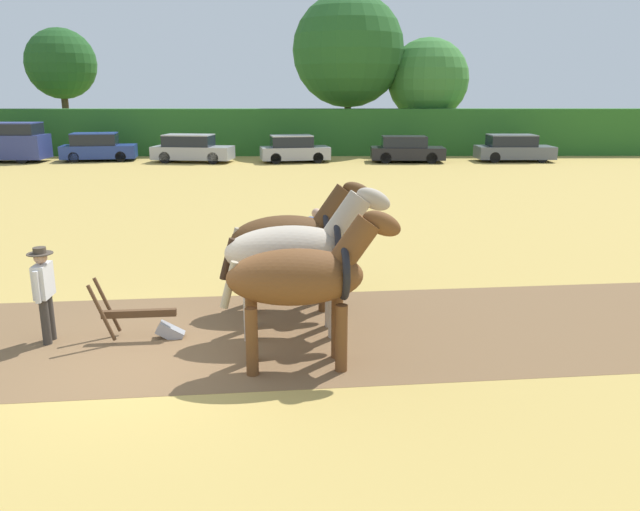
{
  "coord_description": "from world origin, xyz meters",
  "views": [
    {
      "loc": [
        2.52,
        -8.69,
        4.01
      ],
      "look_at": [
        2.61,
        2.22,
        1.1
      ],
      "focal_mm": 35.0,
      "sensor_mm": 36.0,
      "label": 1
    }
  ],
  "objects_px": {
    "draft_horse_lead_left": "(303,277)",
    "parked_car_right": "(513,149)",
    "tree_center_left": "(348,50)",
    "parked_car_center": "(294,149)",
    "farmer_beside_team": "(316,238)",
    "draft_horse_lead_right": "(298,252)",
    "parked_car_center_right": "(406,150)",
    "plow": "(147,321)",
    "parked_car_center_left": "(192,149)",
    "draft_horse_trail_left": "(293,239)",
    "parked_car_left": "(98,148)",
    "tree_left": "(61,64)",
    "farmer_at_plow": "(44,288)",
    "tree_center": "(428,80)"
  },
  "relations": [
    {
      "from": "parked_car_left",
      "to": "parked_car_right",
      "type": "distance_m",
      "value": 24.09
    },
    {
      "from": "draft_horse_lead_right",
      "to": "parked_car_center_right",
      "type": "height_order",
      "value": "draft_horse_lead_right"
    },
    {
      "from": "tree_center",
      "to": "draft_horse_lead_left",
      "type": "height_order",
      "value": "tree_center"
    },
    {
      "from": "draft_horse_trail_left",
      "to": "parked_car_center",
      "type": "xyz_separation_m",
      "value": [
        -0.8,
        24.7,
        -0.62
      ]
    },
    {
      "from": "draft_horse_trail_left",
      "to": "parked_car_center",
      "type": "height_order",
      "value": "draft_horse_trail_left"
    },
    {
      "from": "tree_left",
      "to": "plow",
      "type": "height_order",
      "value": "tree_left"
    },
    {
      "from": "draft_horse_lead_right",
      "to": "plow",
      "type": "relative_size",
      "value": 1.93
    },
    {
      "from": "draft_horse_lead_left",
      "to": "parked_car_right",
      "type": "distance_m",
      "value": 29.95
    },
    {
      "from": "plow",
      "to": "parked_car_center_left",
      "type": "xyz_separation_m",
      "value": [
        -4.25,
        26.21,
        0.44
      ]
    },
    {
      "from": "parked_car_left",
      "to": "parked_car_right",
      "type": "relative_size",
      "value": 1.0
    },
    {
      "from": "tree_left",
      "to": "tree_center",
      "type": "distance_m",
      "value": 24.12
    },
    {
      "from": "parked_car_center",
      "to": "farmer_beside_team",
      "type": "bearing_deg",
      "value": -97.01
    },
    {
      "from": "tree_center_left",
      "to": "parked_car_right",
      "type": "xyz_separation_m",
      "value": [
        9.3,
        -5.78,
        -5.72
      ]
    },
    {
      "from": "farmer_at_plow",
      "to": "parked_car_center",
      "type": "bearing_deg",
      "value": 80.6
    },
    {
      "from": "farmer_at_plow",
      "to": "parked_car_right",
      "type": "relative_size",
      "value": 0.37
    },
    {
      "from": "tree_center_left",
      "to": "parked_car_center",
      "type": "xyz_separation_m",
      "value": [
        -3.36,
        -6.08,
        -5.73
      ]
    },
    {
      "from": "farmer_beside_team",
      "to": "draft_horse_lead_left",
      "type": "bearing_deg",
      "value": -149.91
    },
    {
      "from": "farmer_beside_team",
      "to": "parked_car_right",
      "type": "distance_m",
      "value": 25.69
    },
    {
      "from": "parked_car_center_right",
      "to": "parked_car_right",
      "type": "bearing_deg",
      "value": 5.46
    },
    {
      "from": "tree_left",
      "to": "tree_center",
      "type": "xyz_separation_m",
      "value": [
        24.09,
        -0.84,
        -0.99
      ]
    },
    {
      "from": "parked_car_center_left",
      "to": "parked_car_center",
      "type": "xyz_separation_m",
      "value": [
        5.83,
        0.02,
        -0.03
      ]
    },
    {
      "from": "tree_left",
      "to": "plow",
      "type": "relative_size",
      "value": 5.33
    },
    {
      "from": "draft_horse_trail_left",
      "to": "parked_car_center_right",
      "type": "bearing_deg",
      "value": 71.67
    },
    {
      "from": "tree_left",
      "to": "parked_car_center",
      "type": "distance_m",
      "value": 17.73
    },
    {
      "from": "tree_left",
      "to": "farmer_beside_team",
      "type": "relative_size",
      "value": 5.16
    },
    {
      "from": "farmer_at_plow",
      "to": "plow",
      "type": "bearing_deg",
      "value": 1.57
    },
    {
      "from": "draft_horse_lead_right",
      "to": "parked_car_center_right",
      "type": "relative_size",
      "value": 0.69
    },
    {
      "from": "plow",
      "to": "draft_horse_lead_right",
      "type": "bearing_deg",
      "value": -0.0
    },
    {
      "from": "draft_horse_trail_left",
      "to": "farmer_at_plow",
      "type": "height_order",
      "value": "draft_horse_trail_left"
    },
    {
      "from": "parked_car_left",
      "to": "tree_center_left",
      "type": "bearing_deg",
      "value": 10.73
    },
    {
      "from": "parked_car_right",
      "to": "parked_car_center_right",
      "type": "bearing_deg",
      "value": -176.9
    },
    {
      "from": "draft_horse_lead_left",
      "to": "draft_horse_lead_right",
      "type": "relative_size",
      "value": 0.93
    },
    {
      "from": "draft_horse_lead_left",
      "to": "parked_car_left",
      "type": "distance_m",
      "value": 30.69
    },
    {
      "from": "farmer_at_plow",
      "to": "parked_car_center_left",
      "type": "height_order",
      "value": "farmer_at_plow"
    },
    {
      "from": "tree_center_left",
      "to": "parked_car_right",
      "type": "relative_size",
      "value": 2.31
    },
    {
      "from": "tree_center",
      "to": "draft_horse_lead_right",
      "type": "distance_m",
      "value": 33.27
    },
    {
      "from": "draft_horse_lead_left",
      "to": "parked_car_center",
      "type": "distance_m",
      "value": 27.32
    },
    {
      "from": "farmer_at_plow",
      "to": "farmer_beside_team",
      "type": "relative_size",
      "value": 1.04
    },
    {
      "from": "tree_left",
      "to": "draft_horse_lead_left",
      "type": "xyz_separation_m",
      "value": [
        16.55,
        -34.34,
        -4.26
      ]
    },
    {
      "from": "farmer_at_plow",
      "to": "parked_car_center",
      "type": "relative_size",
      "value": 0.39
    },
    {
      "from": "parked_car_right",
      "to": "draft_horse_trail_left",
      "type": "bearing_deg",
      "value": -115.41
    },
    {
      "from": "farmer_at_plow",
      "to": "parked_car_right",
      "type": "distance_m",
      "value": 30.99
    },
    {
      "from": "tree_center",
      "to": "parked_car_center_left",
      "type": "bearing_deg",
      "value": -156.6
    },
    {
      "from": "plow",
      "to": "farmer_at_plow",
      "type": "relative_size",
      "value": 0.93
    },
    {
      "from": "tree_center",
      "to": "parked_car_center",
      "type": "relative_size",
      "value": 1.78
    },
    {
      "from": "parked_car_left",
      "to": "parked_car_center_right",
      "type": "relative_size",
      "value": 1.04
    },
    {
      "from": "draft_horse_lead_left",
      "to": "parked_car_center",
      "type": "height_order",
      "value": "draft_horse_lead_left"
    },
    {
      "from": "tree_left",
      "to": "parked_car_left",
      "type": "bearing_deg",
      "value": -57.07
    },
    {
      "from": "draft_horse_lead_right",
      "to": "farmer_beside_team",
      "type": "distance_m",
      "value": 3.35
    },
    {
      "from": "tree_left",
      "to": "parked_car_center_left",
      "type": "height_order",
      "value": "tree_left"
    }
  ]
}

